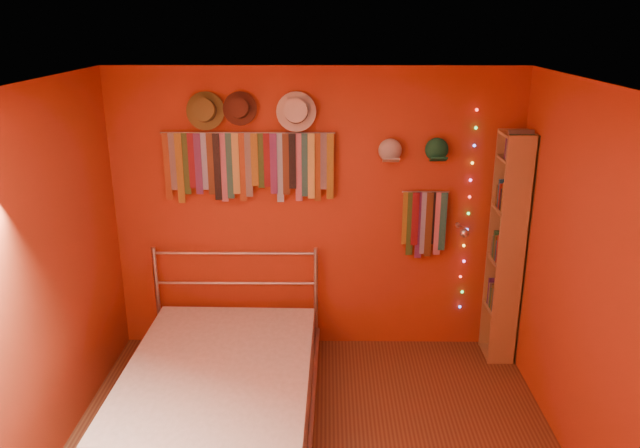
{
  "coord_description": "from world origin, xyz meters",
  "views": [
    {
      "loc": [
        0.09,
        -3.42,
        2.87
      ],
      "look_at": [
        0.05,
        0.9,
        1.43
      ],
      "focal_mm": 35.0,
      "sensor_mm": 36.0,
      "label": 1
    }
  ],
  "objects_px": {
    "tie_rack": "(248,164)",
    "bookshelf": "(511,248)",
    "reading_lamp": "(463,232)",
    "bed": "(220,386)"
  },
  "relations": [
    {
      "from": "tie_rack",
      "to": "bookshelf",
      "type": "bearing_deg",
      "value": -3.99
    },
    {
      "from": "reading_lamp",
      "to": "bed",
      "type": "xyz_separation_m",
      "value": [
        -1.94,
        -0.85,
        -0.95
      ]
    },
    {
      "from": "reading_lamp",
      "to": "bookshelf",
      "type": "distance_m",
      "value": 0.45
    },
    {
      "from": "reading_lamp",
      "to": "bookshelf",
      "type": "height_order",
      "value": "bookshelf"
    },
    {
      "from": "tie_rack",
      "to": "bed",
      "type": "distance_m",
      "value": 1.81
    },
    {
      "from": "reading_lamp",
      "to": "bed",
      "type": "distance_m",
      "value": 2.32
    },
    {
      "from": "tie_rack",
      "to": "reading_lamp",
      "type": "bearing_deg",
      "value": -5.96
    },
    {
      "from": "reading_lamp",
      "to": "bed",
      "type": "height_order",
      "value": "reading_lamp"
    },
    {
      "from": "bookshelf",
      "to": "reading_lamp",
      "type": "bearing_deg",
      "value": -175.53
    },
    {
      "from": "bookshelf",
      "to": "bed",
      "type": "height_order",
      "value": "bookshelf"
    }
  ]
}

